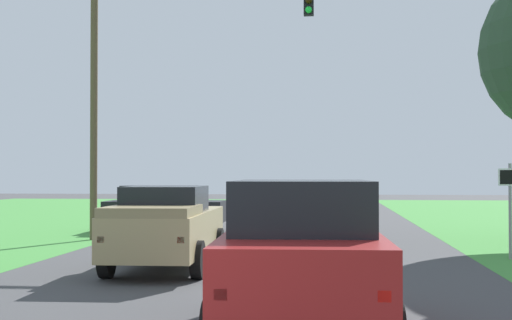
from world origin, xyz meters
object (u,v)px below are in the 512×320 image
Objects in this scene: traffic_light at (151,63)px; keep_moving_sign at (510,198)px; red_suv_near at (302,255)px; pickup_truck_lead at (167,226)px; crossing_suv_far at (164,207)px.

traffic_light reaches higher than keep_moving_sign.
pickup_truck_lead is at bearing 117.35° from red_suv_near.
red_suv_near is 15.19m from traffic_light.
keep_moving_sign is (8.29, 2.66, 0.58)m from pickup_truck_lead.
red_suv_near reaches higher than pickup_truck_lead.
pickup_truck_lead is 2.27× the size of keep_moving_sign.
red_suv_near is 7.30m from pickup_truck_lead.
traffic_light is 11.99m from keep_moving_sign.
pickup_truck_lead is at bearing -162.21° from keep_moving_sign.
keep_moving_sign reaches higher than crossing_suv_far.
red_suv_near is at bearing -62.65° from pickup_truck_lead.
traffic_light is at bearing 157.89° from keep_moving_sign.
crossing_suv_far is (-0.42, 3.63, -4.90)m from traffic_light.
red_suv_near is at bearing -70.95° from crossing_suv_far.
keep_moving_sign is at bearing 61.64° from red_suv_near.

